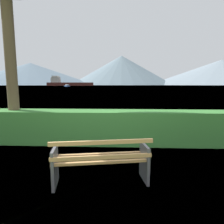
% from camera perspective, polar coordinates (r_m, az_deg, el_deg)
% --- Properties ---
extents(ground_plane, '(1400.00, 1400.00, 0.00)m').
position_cam_1_polar(ground_plane, '(3.77, -3.24, -19.69)').
color(ground_plane, olive).
extents(water_surface, '(620.00, 620.00, 0.00)m').
position_cam_1_polar(water_surface, '(312.03, 2.72, 7.72)').
color(water_surface, '#6B8EA3').
rests_on(water_surface, ground_plane).
extents(park_bench, '(1.75, 0.85, 0.87)m').
position_cam_1_polar(park_bench, '(3.53, -3.22, -14.02)').
color(park_bench, tan).
rests_on(park_bench, ground_plane).
extents(hedge_row, '(9.65, 0.84, 0.98)m').
position_cam_1_polar(hedge_row, '(5.87, -0.82, -4.38)').
color(hedge_row, '#387A33').
rests_on(hedge_row, ground_plane).
extents(cargo_ship_large, '(64.96, 11.39, 13.82)m').
position_cam_1_polar(cargo_ship_large, '(287.36, -13.06, 8.26)').
color(cargo_ship_large, '#471E19').
rests_on(cargo_ship_large, water_surface).
extents(fishing_boat_near, '(6.32, 8.09, 1.86)m').
position_cam_1_polar(fishing_boat_near, '(164.20, -12.99, 7.46)').
color(fishing_boat_near, '#335693').
rests_on(fishing_boat_near, water_surface).
extents(tender_far, '(5.72, 2.06, 2.01)m').
position_cam_1_polar(tender_far, '(168.75, -27.24, 6.82)').
color(tender_far, '#B2332D').
rests_on(tender_far, water_surface).
extents(distant_hills, '(926.38, 439.50, 87.86)m').
position_cam_1_polar(distant_hills, '(584.67, 8.24, 11.40)').
color(distant_hills, slate).
rests_on(distant_hills, ground_plane).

